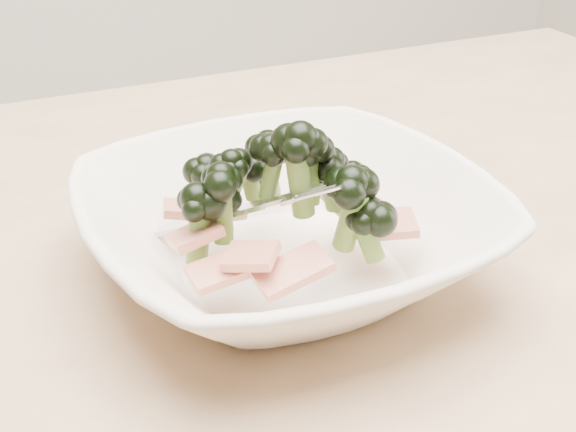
# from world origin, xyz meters

# --- Properties ---
(dining_table) EXTENTS (1.20, 0.80, 0.75)m
(dining_table) POSITION_xyz_m (0.00, 0.00, 0.65)
(dining_table) COLOR tan
(dining_table) RESTS_ON ground
(broccoli_dish) EXTENTS (0.32, 0.32, 0.14)m
(broccoli_dish) POSITION_xyz_m (-0.06, -0.08, 0.79)
(broccoli_dish) COLOR silver
(broccoli_dish) RESTS_ON dining_table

